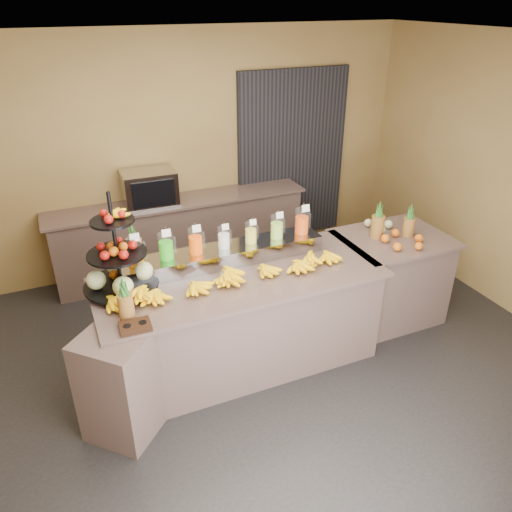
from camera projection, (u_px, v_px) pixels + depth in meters
ground at (254, 380)px, 4.50m from camera, size 6.00×6.00×0.00m
room_envelope at (238, 151)px, 4.33m from camera, size 6.04×5.02×2.82m
buffet_counter at (231, 325)px, 4.45m from camera, size 2.75×1.25×0.93m
right_counter at (388, 277)px, 5.21m from camera, size 1.08×0.88×0.93m
back_ledge at (182, 235)px, 6.11m from camera, size 3.10×0.55×0.93m
pitcher_tray at (224, 255)px, 4.49m from camera, size 1.85×0.30×0.15m
juice_pitcher_orange_a at (135, 253)px, 4.12m from camera, size 0.13×0.14×0.32m
juice_pitcher_green at (166, 248)px, 4.22m from camera, size 0.13×0.13×0.31m
juice_pitcher_orange_b at (196, 243)px, 4.31m from camera, size 0.13×0.13×0.30m
juice_pitcher_milk at (224, 239)px, 4.41m from camera, size 0.11×0.11×0.26m
juice_pitcher_lemon at (251, 234)px, 4.50m from camera, size 0.11×0.11×0.26m
juice_pitcher_lime at (277, 228)px, 4.59m from camera, size 0.12×0.12×0.29m
juice_pitcher_orange_c at (302, 223)px, 4.68m from camera, size 0.13×0.14×0.32m
banana_heap at (230, 274)px, 4.19m from camera, size 2.17×0.20×0.18m
fruit_stand at (124, 265)px, 4.02m from camera, size 0.76×0.76×0.85m
condiment_caddy at (135, 326)px, 3.63m from camera, size 0.23×0.18×0.03m
pineapple_left_a at (126, 303)px, 3.70m from camera, size 0.12×0.12×0.36m
pineapple_left_b at (134, 251)px, 4.36m from camera, size 0.15×0.15×0.43m
right_fruit_pile at (397, 234)px, 4.89m from camera, size 0.43×0.41×0.23m
oven_warmer at (149, 188)px, 5.68m from camera, size 0.60×0.43×0.40m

